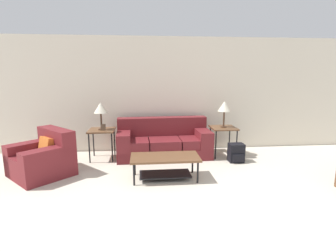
# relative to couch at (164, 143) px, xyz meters

# --- Properties ---
(wall_back) EXTENTS (9.05, 0.06, 2.60)m
(wall_back) POSITION_rel_couch_xyz_m (0.32, 0.55, 1.00)
(wall_back) COLOR silver
(wall_back) RESTS_ON ground_plane
(couch) EXTENTS (2.02, 0.93, 0.82)m
(couch) POSITION_rel_couch_xyz_m (0.00, 0.00, 0.00)
(couch) COLOR maroon
(couch) RESTS_ON ground_plane
(armchair) EXTENTS (1.28, 1.28, 0.80)m
(armchair) POSITION_rel_couch_xyz_m (-2.21, -0.90, -0.01)
(armchair) COLOR maroon
(armchair) RESTS_ON ground_plane
(coffee_table) EXTENTS (1.16, 0.58, 0.40)m
(coffee_table) POSITION_rel_couch_xyz_m (-0.08, -1.29, -0.00)
(coffee_table) COLOR brown
(coffee_table) RESTS_ON ground_plane
(side_table_left) EXTENTS (0.53, 0.55, 0.64)m
(side_table_left) POSITION_rel_couch_xyz_m (-1.30, -0.09, 0.27)
(side_table_left) COLOR brown
(side_table_left) RESTS_ON ground_plane
(side_table_right) EXTENTS (0.53, 0.55, 0.64)m
(side_table_right) POSITION_rel_couch_xyz_m (1.30, -0.09, 0.27)
(side_table_right) COLOR brown
(side_table_right) RESTS_ON ground_plane
(table_lamp_left) EXTENTS (0.28, 0.28, 0.57)m
(table_lamp_left) POSITION_rel_couch_xyz_m (-1.30, -0.09, 0.78)
(table_lamp_left) COLOR #472D1E
(table_lamp_left) RESTS_ON side_table_left
(table_lamp_right) EXTENTS (0.28, 0.28, 0.57)m
(table_lamp_right) POSITION_rel_couch_xyz_m (1.30, -0.09, 0.78)
(table_lamp_right) COLOR #472D1E
(table_lamp_right) RESTS_ON side_table_right
(backpack) EXTENTS (0.30, 0.31, 0.38)m
(backpack) POSITION_rel_couch_xyz_m (1.45, -0.54, -0.11)
(backpack) COLOR black
(backpack) RESTS_ON ground_plane
(picture_frame) EXTENTS (0.10, 0.04, 0.13)m
(picture_frame) POSITION_rel_couch_xyz_m (-1.25, -0.17, 0.40)
(picture_frame) COLOR #4C3828
(picture_frame) RESTS_ON side_table_left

